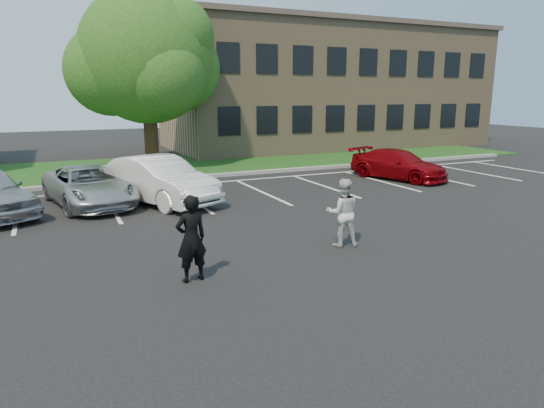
{
  "coord_description": "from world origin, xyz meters",
  "views": [
    {
      "loc": [
        -4.55,
        -8.8,
        3.73
      ],
      "look_at": [
        0.0,
        1.0,
        1.25
      ],
      "focal_mm": 32.0,
      "sensor_mm": 36.0,
      "label": 1
    }
  ],
  "objects_px": {
    "tree": "(148,59)",
    "car_white_sedan": "(158,180)",
    "man_black_suit": "(191,239)",
    "car_red_compact": "(398,164)",
    "man_white_shirt": "(343,213)",
    "car_silver_minivan": "(89,186)",
    "office_building": "(326,87)"
  },
  "relations": [
    {
      "from": "man_white_shirt",
      "to": "car_white_sedan",
      "type": "bearing_deg",
      "value": -44.9
    },
    {
      "from": "office_building",
      "to": "tree",
      "type": "distance_m",
      "value": 14.74
    },
    {
      "from": "car_white_sedan",
      "to": "car_red_compact",
      "type": "bearing_deg",
      "value": -21.48
    },
    {
      "from": "tree",
      "to": "car_silver_minivan",
      "type": "relative_size",
      "value": 1.84
    },
    {
      "from": "man_black_suit",
      "to": "car_white_sedan",
      "type": "relative_size",
      "value": 0.36
    },
    {
      "from": "tree",
      "to": "car_white_sedan",
      "type": "relative_size",
      "value": 1.79
    },
    {
      "from": "tree",
      "to": "man_white_shirt",
      "type": "height_order",
      "value": "tree"
    },
    {
      "from": "man_black_suit",
      "to": "car_silver_minivan",
      "type": "distance_m",
      "value": 8.21
    },
    {
      "from": "tree",
      "to": "car_silver_minivan",
      "type": "xyz_separation_m",
      "value": [
        -3.8,
        -8.06,
        -4.68
      ]
    },
    {
      "from": "office_building",
      "to": "car_white_sedan",
      "type": "relative_size",
      "value": 4.56
    },
    {
      "from": "tree",
      "to": "man_black_suit",
      "type": "xyz_separation_m",
      "value": [
        -2.51,
        -16.16,
        -4.46
      ]
    },
    {
      "from": "man_white_shirt",
      "to": "car_silver_minivan",
      "type": "height_order",
      "value": "man_white_shirt"
    },
    {
      "from": "tree",
      "to": "car_white_sedan",
      "type": "xyz_separation_m",
      "value": [
        -1.6,
        -8.73,
        -4.54
      ]
    },
    {
      "from": "man_white_shirt",
      "to": "tree",
      "type": "bearing_deg",
      "value": -64.12
    },
    {
      "from": "car_red_compact",
      "to": "office_building",
      "type": "bearing_deg",
      "value": 53.74
    },
    {
      "from": "man_white_shirt",
      "to": "car_red_compact",
      "type": "distance_m",
      "value": 10.4
    },
    {
      "from": "car_silver_minivan",
      "to": "car_white_sedan",
      "type": "height_order",
      "value": "car_white_sedan"
    },
    {
      "from": "office_building",
      "to": "man_black_suit",
      "type": "relative_size",
      "value": 12.55
    },
    {
      "from": "car_silver_minivan",
      "to": "tree",
      "type": "bearing_deg",
      "value": 53.8
    },
    {
      "from": "office_building",
      "to": "man_white_shirt",
      "type": "height_order",
      "value": "office_building"
    },
    {
      "from": "office_building",
      "to": "tree",
      "type": "xyz_separation_m",
      "value": [
        -13.6,
        -5.55,
        1.19
      ]
    },
    {
      "from": "car_red_compact",
      "to": "tree",
      "type": "bearing_deg",
      "value": 119.33
    },
    {
      "from": "car_white_sedan",
      "to": "car_red_compact",
      "type": "relative_size",
      "value": 1.1
    },
    {
      "from": "man_black_suit",
      "to": "car_red_compact",
      "type": "distance_m",
      "value": 13.99
    },
    {
      "from": "man_black_suit",
      "to": "car_red_compact",
      "type": "bearing_deg",
      "value": -155.57
    },
    {
      "from": "tree",
      "to": "car_red_compact",
      "type": "bearing_deg",
      "value": -42.5
    },
    {
      "from": "office_building",
      "to": "man_black_suit",
      "type": "distance_m",
      "value": 27.23
    },
    {
      "from": "office_building",
      "to": "car_silver_minivan",
      "type": "relative_size",
      "value": 4.69
    },
    {
      "from": "car_white_sedan",
      "to": "car_red_compact",
      "type": "xyz_separation_m",
      "value": [
        10.67,
        0.41,
        -0.16
      ]
    },
    {
      "from": "office_building",
      "to": "car_red_compact",
      "type": "distance_m",
      "value": 15.0
    },
    {
      "from": "office_building",
      "to": "car_silver_minivan",
      "type": "height_order",
      "value": "office_building"
    },
    {
      "from": "office_building",
      "to": "car_silver_minivan",
      "type": "xyz_separation_m",
      "value": [
        -17.4,
        -13.61,
        -3.49
      ]
    }
  ]
}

